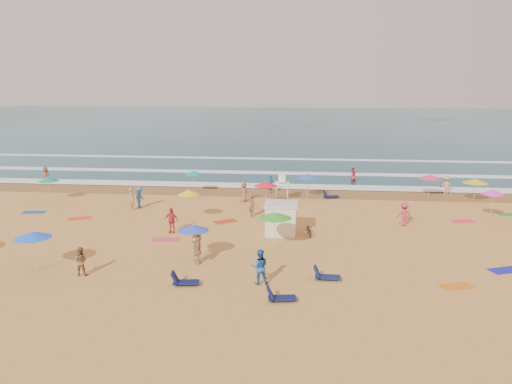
{
  "coord_description": "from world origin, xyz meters",
  "views": [
    {
      "loc": [
        3.11,
        -32.28,
        10.2
      ],
      "look_at": [
        -0.72,
        6.0,
        1.5
      ],
      "focal_mm": 35.0,
      "sensor_mm": 36.0,
      "label": 1
    }
  ],
  "objects": [
    {
      "name": "beach_umbrellas",
      "position": [
        3.33,
        0.93,
        2.05
      ],
      "size": [
        47.55,
        23.94,
        0.8
      ],
      "color": "blue",
      "rests_on": "ground"
    },
    {
      "name": "lifeguard_stand",
      "position": [
        1.17,
        9.39,
        1.05
      ],
      "size": [
        1.2,
        1.2,
        2.1
      ],
      "primitive_type": null,
      "color": "white",
      "rests_on": "ground"
    },
    {
      "name": "ground",
      "position": [
        0.0,
        0.0,
        0.0
      ],
      "size": [
        220.0,
        220.0,
        0.0
      ],
      "primitive_type": "plane",
      "color": "gold",
      "rests_on": "ground"
    },
    {
      "name": "surf_foam",
      "position": [
        0.0,
        21.32,
        0.1
      ],
      "size": [
        200.0,
        18.7,
        0.05
      ],
      "color": "white",
      "rests_on": "ground"
    },
    {
      "name": "bicycle",
      "position": [
        3.47,
        -0.21,
        0.4
      ],
      "size": [
        0.81,
        1.61,
        0.81
      ],
      "primitive_type": "imported",
      "rotation": [
        0.0,
        0.0,
        0.18
      ],
      "color": "black",
      "rests_on": "ground"
    },
    {
      "name": "cabana",
      "position": [
        1.57,
        0.09,
        1.0
      ],
      "size": [
        2.0,
        2.0,
        2.0
      ],
      "primitive_type": "cube",
      "color": "silver",
      "rests_on": "ground"
    },
    {
      "name": "towels",
      "position": [
        -1.71,
        -1.72,
        0.01
      ],
      "size": [
        43.67,
        24.36,
        0.03
      ],
      "color": "red",
      "rests_on": "ground"
    },
    {
      "name": "beachgoers",
      "position": [
        -0.37,
        3.85,
        0.84
      ],
      "size": [
        43.93,
        27.18,
        2.11
      ],
      "color": "#C5313C",
      "rests_on": "ground"
    },
    {
      "name": "cabana_roof",
      "position": [
        1.57,
        0.09,
        2.06
      ],
      "size": [
        2.2,
        2.2,
        0.12
      ],
      "primitive_type": "cube",
      "color": "silver",
      "rests_on": "cabana"
    },
    {
      "name": "wet_sand",
      "position": [
        0.0,
        12.5,
        0.01
      ],
      "size": [
        220.0,
        220.0,
        0.0
      ],
      "primitive_type": "plane",
      "color": "olive",
      "rests_on": "ground"
    },
    {
      "name": "loungers",
      "position": [
        7.37,
        -4.54,
        0.17
      ],
      "size": [
        43.71,
        22.14,
        0.34
      ],
      "color": "#0F214E",
      "rests_on": "ground"
    },
    {
      "name": "ocean",
      "position": [
        0.0,
        84.0,
        0.0
      ],
      "size": [
        220.0,
        140.0,
        0.18
      ],
      "primitive_type": "cube",
      "color": "#0C4756",
      "rests_on": "ground"
    }
  ]
}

